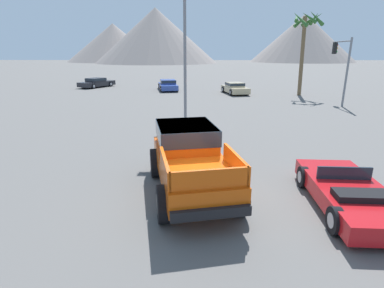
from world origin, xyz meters
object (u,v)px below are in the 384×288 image
Objects in this scene: traffic_light_main at (342,59)px; street_lamp_post at (185,45)px; parked_car_tan at (235,88)px; orange_pickup_truck at (189,155)px; parked_car_dark at (97,82)px; red_convertible_car at (349,194)px; parked_car_blue at (168,85)px; palm_tree_tall at (305,33)px.

street_lamp_post is (-11.93, -10.17, 0.82)m from traffic_light_main.
street_lamp_post is at bearing 62.39° from parked_car_tan.
traffic_light_main reaches higher than orange_pickup_truck.
street_lamp_post is (11.74, -21.95, 3.83)m from parked_car_dark.
red_convertible_car is 0.87× the size of parked_car_blue.
street_lamp_post is (-4.75, 7.21, 3.98)m from red_convertible_car.
orange_pickup_truck is at bearing 144.52° from traffic_light_main.
red_convertible_car is 0.54× the size of palm_tree_tall.
palm_tree_tall is (6.23, -0.99, 5.22)m from parked_car_tan.
traffic_light_main reaches higher than red_convertible_car.
palm_tree_tall is at bearing 158.24° from parked_car_tan.
parked_car_blue reaches higher than red_convertible_car.
parked_car_dark is at bearing 63.54° from traffic_light_main.
orange_pickup_truck is 1.09× the size of parked_car_dark.
parked_car_tan is 0.92× the size of parked_car_dark.
red_convertible_car is 0.94× the size of parked_car_tan.
red_convertible_car is (4.37, -1.18, -0.67)m from orange_pickup_truck.
parked_car_dark is at bearing 151.36° from parked_car_blue.
orange_pickup_truck is 0.69× the size of palm_tree_tall.
palm_tree_tall is (13.39, -3.76, 5.20)m from parked_car_blue.
parked_car_tan is at bearing 170.93° from palm_tree_tall.
orange_pickup_truck is at bearing -115.48° from palm_tree_tall.
palm_tree_tall is at bearing 14.23° from traffic_light_main.
orange_pickup_truck reaches higher than red_convertible_car.
traffic_light_main is at bearing -75.77° from palm_tree_tall.
orange_pickup_truck is 1.26× the size of red_convertible_car.
parked_car_blue is at bearing 98.26° from street_lamp_post.
traffic_light_main is at bearing 1.37° from parked_car_dark.
street_lamp_post is 0.94× the size of palm_tree_tall.
traffic_light_main is at bearing 42.65° from orange_pickup_truck.
parked_car_tan is 8.19m from palm_tree_tall.
parked_car_dark is (-12.12, 27.99, -0.52)m from orange_pickup_truck.
orange_pickup_truck is 1.19× the size of parked_car_tan.
orange_pickup_truck is 30.51m from parked_car_dark.
street_lamp_post is (2.78, -19.17, 3.80)m from parked_car_blue.
parked_car_dark is 1.00× the size of parked_car_blue.
palm_tree_tall is at bearing 11.51° from parked_car_dark.
parked_car_dark is 26.62m from traffic_light_main.
palm_tree_tall reaches higher than parked_car_tan.
parked_car_tan is at bearing 75.08° from street_lamp_post.
parked_car_blue is 0.94× the size of traffic_light_main.
parked_car_tan is 0.58× the size of palm_tree_tall.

